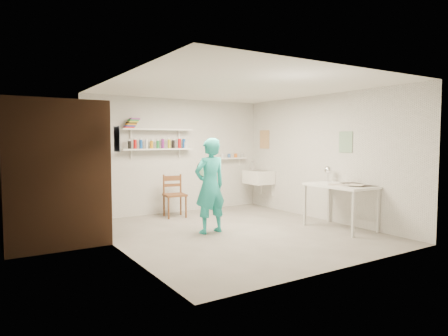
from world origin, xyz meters
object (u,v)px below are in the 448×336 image
work_table (340,207)px  desk_lamp (328,170)px  man (210,186)px  belfast_sink (259,177)px  wooden_chair (175,195)px  wall_clock (204,169)px

work_table → desk_lamp: desk_lamp is taller
desk_lamp → man: bearing=167.6°
belfast_sink → desk_lamp: bearing=-87.7°
belfast_sink → man: 2.63m
man → wooden_chair: bearing=-97.0°
work_table → desk_lamp: size_ratio=8.00×
desk_lamp → work_table: bearing=-112.4°
belfast_sink → desk_lamp: 2.02m
desk_lamp → wooden_chair: bearing=136.5°
man → work_table: size_ratio=1.36×
wall_clock → wooden_chair: (0.08, 1.33, -0.60)m
wall_clock → work_table: (2.03, -1.17, -0.66)m
belfast_sink → wall_clock: bearing=-149.0°
wooden_chair → desk_lamp: 3.01m
man → belfast_sink: bearing=-148.7°
work_table → man: bearing=155.0°
man → wall_clock: (0.01, 0.22, 0.26)m
work_table → desk_lamp: bearing=67.6°
wall_clock → desk_lamp: (2.22, -0.71, -0.06)m
man → desk_lamp: size_ratio=10.87×
wooden_chair → work_table: size_ratio=0.77×
man → desk_lamp: 2.29m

